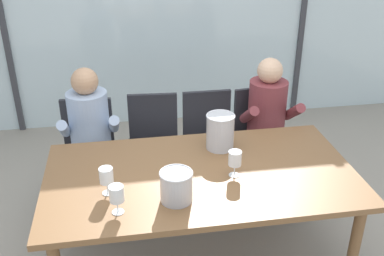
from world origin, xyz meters
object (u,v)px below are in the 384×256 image
ice_bucket_primary (220,131)px  wine_glass_by_left_taster (117,195)px  wine_glass_center_pour (106,177)px  dining_table (201,182)px  wine_glass_near_bucket (235,159)px  chair_near_curtain (88,145)px  chair_center (209,135)px  ice_bucket_secondary (176,186)px  chair_right_of_center (260,131)px  person_pale_blue_shirt (90,133)px  person_maroon_top (269,120)px  chair_left_of_center (154,139)px

ice_bucket_primary → wine_glass_by_left_taster: size_ratio=1.47×
wine_glass_center_pour → dining_table: bearing=12.8°
dining_table → wine_glass_near_bucket: 0.29m
chair_near_curtain → wine_glass_center_pour: bearing=-75.8°
ice_bucket_primary → wine_glass_center_pour: (-0.79, -0.44, -0.01)m
chair_near_curtain → wine_glass_near_bucket: 1.46m
wine_glass_by_left_taster → wine_glass_center_pour: 0.21m
chair_center → wine_glass_near_bucket: wine_glass_near_bucket is taller
chair_center → wine_glass_center_pour: (-0.84, -1.09, 0.35)m
ice_bucket_secondary → chair_center: bearing=70.1°
chair_center → ice_bucket_primary: (-0.05, -0.65, 0.37)m
wine_glass_near_bucket → wine_glass_center_pour: same height
ice_bucket_secondary → wine_glass_near_bucket: ice_bucket_secondary is taller
chair_near_curtain → chair_center: size_ratio=1.00×
dining_table → chair_right_of_center: bearing=53.4°
chair_right_of_center → wine_glass_near_bucket: bearing=-122.5°
dining_table → chair_center: size_ratio=2.28×
chair_right_of_center → chair_center: bearing=174.6°
chair_right_of_center → dining_table: bearing=-132.8°
person_pale_blue_shirt → person_maroon_top: same height
person_pale_blue_shirt → ice_bucket_secondary: person_pale_blue_shirt is taller
wine_glass_center_pour → chair_right_of_center: bearing=40.0°
dining_table → wine_glass_by_left_taster: wine_glass_by_left_taster is taller
person_pale_blue_shirt → ice_bucket_secondary: bearing=-66.3°
ice_bucket_primary → wine_glass_center_pour: bearing=-150.7°
person_pale_blue_shirt → chair_near_curtain: bearing=103.6°
chair_left_of_center → person_pale_blue_shirt: size_ratio=0.73×
chair_near_curtain → ice_bucket_secondary: size_ratio=4.47×
person_pale_blue_shirt → chair_right_of_center: bearing=2.9°
ice_bucket_secondary → person_maroon_top: bearing=49.4°
wine_glass_near_bucket → chair_near_curtain: bearing=134.0°
chair_near_curtain → person_pale_blue_shirt: size_ratio=0.73×
person_pale_blue_shirt → wine_glass_center_pour: person_pale_blue_shirt is taller
chair_near_curtain → wine_glass_center_pour: size_ratio=5.05×
chair_center → person_pale_blue_shirt: size_ratio=0.73×
ice_bucket_secondary → wine_glass_by_left_taster: size_ratio=1.13×
ice_bucket_secondary → wine_glass_center_pour: bearing=161.3°
chair_right_of_center → person_maroon_top: 0.23m
chair_near_curtain → chair_center: same height
dining_table → ice_bucket_secondary: size_ratio=10.19×
chair_center → wine_glass_by_left_taster: bearing=-121.3°
dining_table → ice_bucket_primary: (0.19, 0.31, 0.20)m
chair_right_of_center → ice_bucket_primary: size_ratio=3.43×
chair_left_of_center → ice_bucket_primary: size_ratio=3.43×
wine_glass_center_pour → chair_center: bearing=52.3°
chair_near_curtain → ice_bucket_primary: size_ratio=3.43×
chair_near_curtain → person_maroon_top: person_maroon_top is taller
person_pale_blue_shirt → wine_glass_center_pour: bearing=-84.2°
wine_glass_near_bucket → wine_glass_by_left_taster: bearing=-160.2°
ice_bucket_primary → wine_glass_center_pour: ice_bucket_primary is taller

